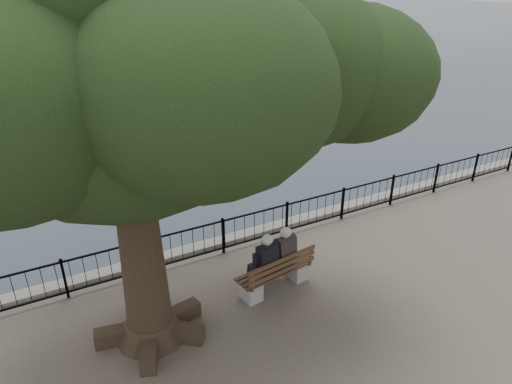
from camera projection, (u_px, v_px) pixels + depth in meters
harbor at (248, 250)px, 13.44m from camera, size 260.00×260.00×1.20m
railing at (256, 226)px, 12.59m from camera, size 22.06×0.06×1.00m
bench at (276, 276)px, 10.83m from camera, size 2.00×0.84×1.02m
person_left at (263, 265)px, 10.59m from camera, size 0.52×0.85×1.62m
person_right at (281, 257)px, 10.87m from camera, size 0.52×0.85×1.62m
tree at (163, 68)px, 7.66m from camera, size 10.10×7.05×8.25m
lion_monument at (70, 29)px, 50.81m from camera, size 5.94×5.94×8.78m
sailboat_b at (57, 101)px, 29.70m from camera, size 3.63×6.19×13.24m
sailboat_c at (203, 114)px, 27.10m from camera, size 3.09×5.26×9.34m
sailboat_d at (234, 71)px, 38.92m from camera, size 2.43×5.22×8.80m
sailboat_f at (103, 67)px, 40.55m from camera, size 2.39×4.91×9.50m
sailboat_g at (181, 61)px, 43.25m from camera, size 3.59×5.45×10.19m
sailboat_h at (26, 63)px, 42.02m from camera, size 2.56×5.41×13.35m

